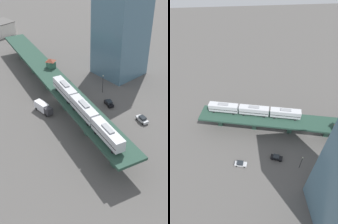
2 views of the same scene
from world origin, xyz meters
TOP-DOWN VIEW (x-y plane):
  - ground_plane at (0.00, 0.00)m, footprint 400.00×400.00m
  - elevated_viaduct at (-0.04, -0.16)m, footprint 29.61×91.42m
  - subway_train at (-6.92, -22.85)m, footprint 11.39×36.83m
  - signal_hut at (4.41, 8.12)m, footprint 3.88×3.88m
  - street_car_black at (10.19, -16.19)m, footprint 3.20×4.75m
  - street_car_silver at (11.43, -29.60)m, footprint 2.69×4.68m
  - delivery_truck at (-8.67, -4.73)m, footprint 2.59×7.27m
  - street_lamp at (14.56, -8.61)m, footprint 0.44×0.44m
  - office_tower at (30.11, -1.62)m, footprint 16.00×16.00m

SIDE VIEW (x-z plane):
  - ground_plane at x=0.00m, z-range 0.00..0.00m
  - street_car_black at x=10.19m, z-range -0.01..1.88m
  - street_car_silver at x=11.43m, z-range -0.01..1.88m
  - delivery_truck at x=-8.67m, z-range 0.16..3.36m
  - street_lamp at x=14.56m, z-range 0.64..7.58m
  - elevated_viaduct at x=-0.04m, z-range 2.55..9.59m
  - signal_hut at x=4.41m, z-range 7.15..10.55m
  - subway_train at x=-6.92m, z-range 7.36..11.81m
  - office_tower at x=30.11m, z-range 0.00..36.00m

